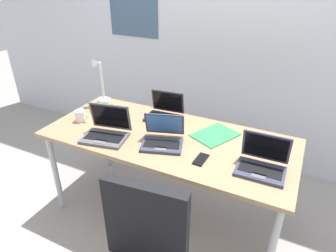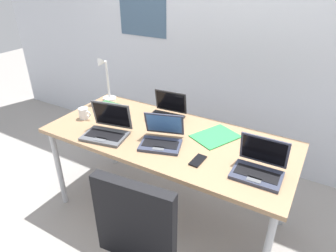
# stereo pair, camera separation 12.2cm
# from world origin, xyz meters

# --- Properties ---
(ground_plane) EXTENTS (12.00, 12.00, 0.00)m
(ground_plane) POSITION_xyz_m (0.00, 0.00, 0.00)
(ground_plane) COLOR gray
(wall_back) EXTENTS (6.00, 0.13, 2.60)m
(wall_back) POSITION_xyz_m (-0.00, 1.10, 1.30)
(wall_back) COLOR silver
(wall_back) RESTS_ON ground_plane
(desk) EXTENTS (1.80, 0.80, 0.74)m
(desk) POSITION_xyz_m (0.00, 0.00, 0.68)
(desk) COLOR #9E7A56
(desk) RESTS_ON ground_plane
(desk_lamp) EXTENTS (0.12, 0.18, 0.40)m
(desk_lamp) POSITION_xyz_m (-0.80, 0.28, 0.94)
(desk_lamp) COLOR white
(desk_lamp) RESTS_ON desk
(laptop_by_keyboard) EXTENTS (0.29, 0.24, 0.20)m
(laptop_by_keyboard) POSITION_xyz_m (-0.15, 0.25, 0.78)
(laptop_by_keyboard) COLOR #232326
(laptop_by_keyboard) RESTS_ON desk
(laptop_center) EXTENTS (0.35, 0.30, 0.23)m
(laptop_center) POSITION_xyz_m (-0.39, -0.21, 0.79)
(laptop_center) COLOR #515459
(laptop_center) RESTS_ON desk
(laptop_front_left) EXTENTS (0.29, 0.24, 0.21)m
(laptop_front_left) POSITION_xyz_m (0.68, -0.12, 0.78)
(laptop_front_left) COLOR #33384C
(laptop_front_left) RESTS_ON desk
(laptop_mid_desk) EXTENTS (0.34, 0.33, 0.20)m
(laptop_mid_desk) POSITION_xyz_m (0.02, -0.11, 0.78)
(laptop_mid_desk) COLOR #33384C
(laptop_mid_desk) RESTS_ON desk
(computer_mouse) EXTENTS (0.09, 0.11, 0.03)m
(computer_mouse) POSITION_xyz_m (0.62, 0.14, 0.76)
(computer_mouse) COLOR black
(computer_mouse) RESTS_ON desk
(cell_phone) EXTENTS (0.07, 0.14, 0.01)m
(cell_phone) POSITION_xyz_m (0.32, -0.18, 0.74)
(cell_phone) COLOR black
(cell_phone) RESTS_ON desk
(pill_bottle) EXTENTS (0.04, 0.04, 0.08)m
(pill_bottle) POSITION_xyz_m (-0.53, -0.01, 0.78)
(pill_bottle) COLOR gold
(pill_bottle) RESTS_ON desk
(book_stack) EXTENTS (0.22, 0.16, 0.05)m
(book_stack) POSITION_xyz_m (-0.66, 0.14, 0.76)
(book_stack) COLOR navy
(book_stack) RESTS_ON desk
(paper_folder_near_lamp) EXTENTS (0.34, 0.38, 0.01)m
(paper_folder_near_lamp) POSITION_xyz_m (0.30, 0.16, 0.74)
(paper_folder_near_lamp) COLOR green
(paper_folder_near_lamp) RESTS_ON desk
(coffee_mug) EXTENTS (0.11, 0.08, 0.09)m
(coffee_mug) POSITION_xyz_m (-0.72, -0.09, 0.78)
(coffee_mug) COLOR white
(coffee_mug) RESTS_ON desk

